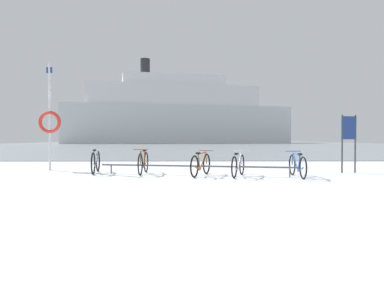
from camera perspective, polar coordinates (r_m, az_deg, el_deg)
name	(u,v)px	position (r m, az deg, el deg)	size (l,w,h in m)	color
ground	(191,145)	(61.01, -0.20, -0.14)	(80.00, 132.00, 0.08)	silver
bike_rack	(196,166)	(10.58, 0.68, -3.68)	(6.00, 1.25, 0.31)	#4C5156
bicycle_0	(96,162)	(11.66, -15.49, -2.80)	(0.46, 1.72, 0.82)	black
bicycle_1	(143,162)	(11.11, -7.98, -3.01)	(0.46, 1.67, 0.80)	black
bicycle_2	(201,164)	(10.44, 1.46, -3.35)	(0.73, 1.63, 0.75)	black
bicycle_3	(238,165)	(10.33, 7.58, -3.43)	(0.68, 1.55, 0.75)	black
bicycle_4	(297,165)	(10.54, 16.85, -3.37)	(0.46, 1.71, 0.74)	black
info_sign	(349,134)	(12.44, 24.27, 1.56)	(0.54, 0.17, 1.89)	#33383D
rescue_post	(50,120)	(13.20, -22.27, 3.71)	(0.79, 0.12, 3.76)	silver
ferry_ship	(177,115)	(81.48, -2.54, 4.71)	(52.51, 22.34, 19.25)	silver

